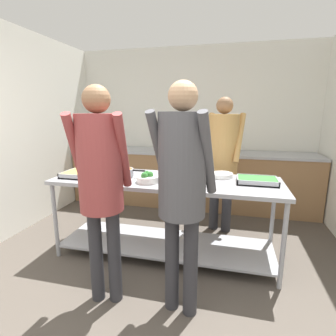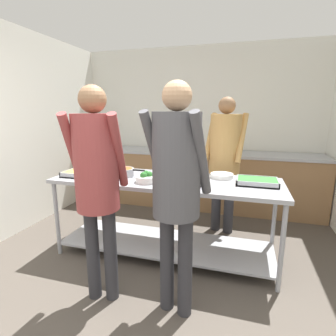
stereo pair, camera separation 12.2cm
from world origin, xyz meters
TOP-DOWN VIEW (x-y plane):
  - wall_rear at (0.00, 3.59)m, footprint 4.18×0.06m
  - wall_left at (-2.06, 1.80)m, footprint 0.06×3.71m
  - back_counter at (0.00, 3.22)m, footprint 4.02×0.65m
  - serving_counter at (0.01, 1.58)m, footprint 2.42×0.77m
  - serving_tray_vegetables at (-0.92, 1.49)m, footprint 0.42×0.34m
  - sauce_pan at (-0.48, 1.57)m, footprint 0.39×0.25m
  - broccoli_bowl at (-0.14, 1.42)m, footprint 0.24×0.24m
  - serving_tray_roast at (0.22, 1.52)m, footprint 0.41×0.31m
  - plate_stack at (0.58, 1.81)m, footprint 0.25×0.25m
  - serving_tray_greens at (0.94, 1.65)m, footprint 0.40×0.29m
  - guest_serving_left at (0.33, 0.78)m, footprint 0.50×0.42m
  - guest_serving_right at (-0.31, 0.75)m, footprint 0.49×0.41m
  - cook_behind_counter at (0.57, 2.35)m, footprint 0.55×0.44m
  - water_bottle at (-0.44, 3.20)m, footprint 0.07×0.07m

SIDE VIEW (x-z plane):
  - back_counter at x=0.00m, z-range 0.00..0.94m
  - serving_counter at x=0.01m, z-range 0.16..1.03m
  - plate_stack at x=0.58m, z-range 0.88..0.92m
  - serving_tray_greens at x=0.94m, z-range 0.87..0.93m
  - serving_tray_roast at x=0.22m, z-range 0.87..0.93m
  - serving_tray_vegetables at x=-0.92m, z-range 0.87..0.93m
  - broccoli_bowl at x=-0.14m, z-range 0.86..0.97m
  - sauce_pan at x=-0.48m, z-range 0.88..0.97m
  - water_bottle at x=-0.44m, z-range 0.92..1.18m
  - cook_behind_counter at x=0.57m, z-range 0.20..1.97m
  - guest_serving_right at x=-0.31m, z-range 0.22..2.00m
  - guest_serving_left at x=0.33m, z-range 0.22..2.02m
  - wall_rear at x=0.00m, z-range 0.00..2.65m
  - wall_left at x=-2.06m, z-range 0.00..2.65m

